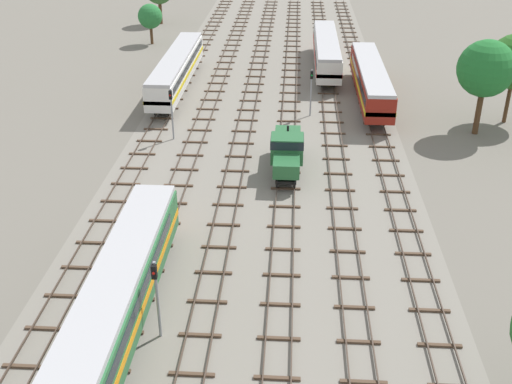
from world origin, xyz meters
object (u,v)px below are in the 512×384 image
at_px(diesel_railcar_left_nearest, 119,293).
at_px(shunter_loco_centre_near, 287,149).
at_px(diesel_railcar_centre_right_far, 326,50).
at_px(signal_post_mid, 172,108).
at_px(signal_post_nearest, 311,87).
at_px(signal_post_near, 156,290).
at_px(diesel_railcar_right_mid, 371,79).
at_px(passenger_coach_far_left_midfar, 177,68).

bearing_deg(diesel_railcar_left_nearest, shunter_loco_centre_near, 67.63).
distance_m(shunter_loco_centre_near, diesel_railcar_centre_right_far, 30.58).
bearing_deg(shunter_loco_centre_near, signal_post_mid, 150.09).
xyz_separation_m(diesel_railcar_left_nearest, signal_post_mid, (-2.19, 27.53, 0.58)).
bearing_deg(signal_post_mid, shunter_loco_centre_near, -29.91).
distance_m(signal_post_nearest, signal_post_near, 36.11).
bearing_deg(signal_post_mid, signal_post_near, -81.09).
distance_m(diesel_railcar_left_nearest, shunter_loco_centre_near, 22.98).
bearing_deg(diesel_railcar_right_mid, signal_post_near, -110.97).
distance_m(passenger_coach_far_left_midfar, signal_post_nearest, 17.14).
height_order(diesel_railcar_right_mid, signal_post_near, signal_post_near).
height_order(diesel_railcar_left_nearest, signal_post_near, signal_post_near).
bearing_deg(signal_post_mid, diesel_railcar_right_mid, 31.47).
bearing_deg(signal_post_near, signal_post_mid, 98.91).
height_order(diesel_railcar_right_mid, signal_post_mid, signal_post_mid).
distance_m(diesel_railcar_left_nearest, passenger_coach_far_left_midfar, 42.61).
relative_size(passenger_coach_far_left_midfar, diesel_railcar_centre_right_far, 1.07).
bearing_deg(diesel_railcar_right_mid, diesel_railcar_centre_right_far, 110.12).
xyz_separation_m(diesel_railcar_left_nearest, passenger_coach_far_left_midfar, (-4.37, 42.39, 0.02)).
relative_size(diesel_railcar_right_mid, signal_post_near, 4.16).
bearing_deg(signal_post_near, diesel_railcar_centre_right_far, 78.10).
bearing_deg(diesel_railcar_centre_right_far, shunter_loco_centre_near, -98.22).
bearing_deg(passenger_coach_far_left_midfar, diesel_railcar_left_nearest, -84.11).
height_order(diesel_railcar_right_mid, passenger_coach_far_left_midfar, same).
bearing_deg(signal_post_near, shunter_loco_centre_near, 73.11).
bearing_deg(diesel_railcar_left_nearest, signal_post_mid, 94.54).
xyz_separation_m(diesel_railcar_left_nearest, signal_post_near, (2.19, -0.35, 0.56)).
xyz_separation_m(diesel_railcar_right_mid, diesel_railcar_centre_right_far, (-4.37, 11.93, 0.00)).
bearing_deg(signal_post_nearest, diesel_railcar_right_mid, 36.67).
distance_m(shunter_loco_centre_near, passenger_coach_far_left_midfar, 24.89).
height_order(shunter_loco_centre_near, signal_post_near, signal_post_near).
relative_size(diesel_railcar_right_mid, passenger_coach_far_left_midfar, 0.93).
relative_size(shunter_loco_centre_near, diesel_railcar_centre_right_far, 0.41).
distance_m(shunter_loco_centre_near, diesel_railcar_right_mid, 20.31).
xyz_separation_m(signal_post_near, signal_post_mid, (-4.37, 27.88, 0.02)).
xyz_separation_m(diesel_railcar_right_mid, signal_post_near, (-15.30, -39.92, 0.56)).
bearing_deg(diesel_railcar_left_nearest, diesel_railcar_right_mid, 66.16).
xyz_separation_m(passenger_coach_far_left_midfar, signal_post_nearest, (15.30, -7.70, 0.55)).
relative_size(diesel_railcar_right_mid, signal_post_mid, 4.13).
height_order(diesel_railcar_right_mid, signal_post_nearest, signal_post_nearest).
height_order(shunter_loco_centre_near, signal_post_mid, signal_post_mid).
relative_size(diesel_railcar_centre_right_far, signal_post_mid, 4.13).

